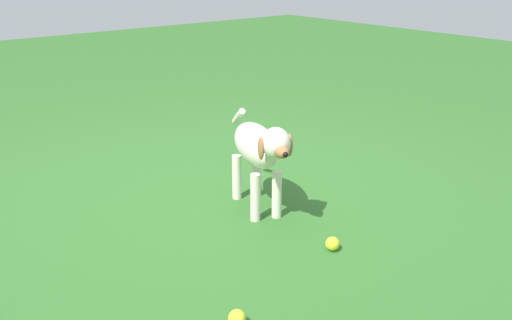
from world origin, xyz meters
TOP-DOWN VIEW (x-y plane):
  - ground at (0.00, 0.00)m, footprint 14.00×14.00m
  - dog at (0.13, -0.28)m, footprint 0.35×0.74m
  - tennis_ball_0 at (0.11, -0.84)m, footprint 0.07×0.07m
  - tennis_ball_1 at (-0.60, -1.03)m, footprint 0.07×0.07m

SIDE VIEW (x-z plane):
  - ground at x=0.00m, z-range 0.00..0.00m
  - tennis_ball_0 at x=0.11m, z-range 0.00..0.07m
  - tennis_ball_1 at x=-0.60m, z-range 0.00..0.07m
  - dog at x=0.13m, z-range 0.08..0.61m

